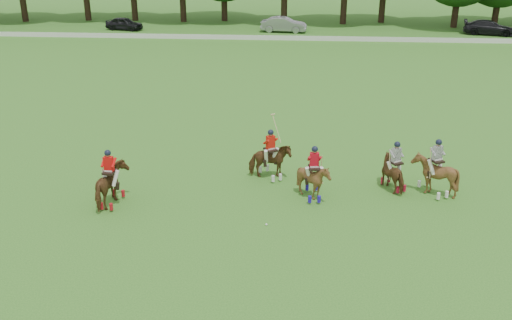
# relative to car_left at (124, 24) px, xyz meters

# --- Properties ---
(ground) EXTENTS (180.00, 180.00, 0.00)m
(ground) POSITION_rel_car_left_xyz_m (16.83, -42.50, -0.67)
(ground) COLOR #2B651D
(ground) RESTS_ON ground
(boundary_rail) EXTENTS (120.00, 0.10, 0.44)m
(boundary_rail) POSITION_rel_car_left_xyz_m (16.83, -4.50, -0.45)
(boundary_rail) COLOR white
(boundary_rail) RESTS_ON ground
(car_left) EXTENTS (4.19, 2.40, 1.34)m
(car_left) POSITION_rel_car_left_xyz_m (0.00, 0.00, 0.00)
(car_left) COLOR black
(car_left) RESTS_ON ground
(car_mid) EXTENTS (4.85, 2.07, 1.55)m
(car_mid) POSITION_rel_car_left_xyz_m (16.94, 0.00, 0.11)
(car_mid) COLOR gray
(car_mid) RESTS_ON ground
(car_right) EXTENTS (5.31, 3.15, 1.44)m
(car_right) POSITION_rel_car_left_xyz_m (37.80, 0.00, 0.05)
(car_right) COLOR black
(car_right) RESTS_ON ground
(polo_red_a) EXTENTS (1.25, 2.05, 2.36)m
(polo_red_a) POSITION_rel_car_left_xyz_m (11.22, -40.04, 0.19)
(polo_red_a) COLOR #462A12
(polo_red_a) RESTS_ON ground
(polo_red_b) EXTENTS (2.02, 1.95, 2.81)m
(polo_red_b) POSITION_rel_car_left_xyz_m (17.44, -36.95, 0.14)
(polo_red_b) COLOR #462A12
(polo_red_b) RESTS_ON ground
(polo_red_c) EXTENTS (1.39, 1.53, 2.29)m
(polo_red_c) POSITION_rel_car_left_xyz_m (19.30, -38.84, 0.15)
(polo_red_c) COLOR #462A12
(polo_red_c) RESTS_ON ground
(polo_stripe_a) EXTENTS (1.50, 1.85, 2.16)m
(polo_stripe_a) POSITION_rel_car_left_xyz_m (22.74, -37.71, 0.09)
(polo_stripe_a) COLOR #462A12
(polo_stripe_a) RESTS_ON ground
(polo_stripe_b) EXTENTS (1.96, 2.04, 2.44)m
(polo_stripe_b) POSITION_rel_car_left_xyz_m (24.32, -38.07, 0.22)
(polo_stripe_b) COLOR #462A12
(polo_stripe_b) RESTS_ON ground
(polo_ball) EXTENTS (0.09, 0.09, 0.09)m
(polo_ball) POSITION_rel_car_left_xyz_m (17.52, -41.33, -0.63)
(polo_ball) COLOR white
(polo_ball) RESTS_ON ground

